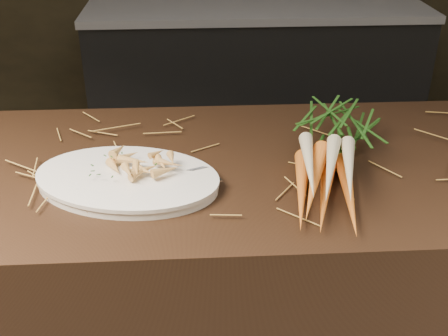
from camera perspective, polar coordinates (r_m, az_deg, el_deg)
The scene contains 7 objects.
main_counter at distance 1.58m, azimuth -0.58°, elevation -14.10°, with size 2.40×0.70×0.90m, color black.
back_counter at distance 3.24m, azimuth 3.12°, elevation 9.02°, with size 1.82×0.62×0.84m.
straw_bedding at distance 1.31m, azimuth -0.68°, elevation 0.76°, with size 1.40×0.60×0.02m, color #AF8F3F, non-canonical shape.
root_veg_bunch at distance 1.31m, azimuth 10.61°, elevation 2.35°, with size 0.28×0.56×0.10m.
serving_platter at distance 1.24m, azimuth -9.79°, elevation -1.33°, with size 0.40×0.27×0.02m, color white, non-canonical shape.
roasted_veg_heap at distance 1.22m, azimuth -9.91°, elevation 0.01°, with size 0.20×0.14×0.04m, color #B1803F, non-canonical shape.
serving_fork at distance 1.18m, azimuth -3.62°, elevation -1.97°, with size 0.01×0.15×0.00m, color silver.
Camera 1 is at (-0.05, -0.85, 1.53)m, focal length 45.00 mm.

